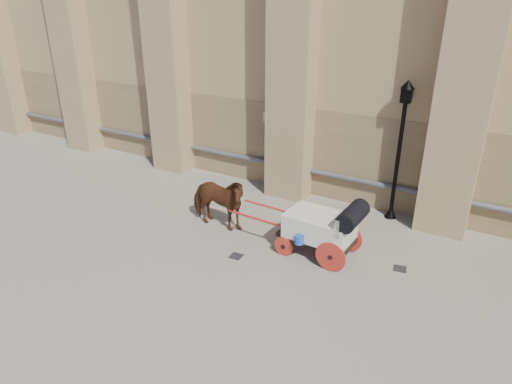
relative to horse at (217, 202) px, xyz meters
The scene contains 6 objects.
ground 1.99m from the horse, 13.19° to the right, with size 90.00×90.00×0.00m, color slate.
horse is the anchor object (origin of this frame).
carriage 3.31m from the horse, ahead, with size 3.80×1.36×1.64m.
street_lamp 5.54m from the horse, 37.01° to the left, with size 0.40×0.40×4.23m.
drain_grate_near 1.92m from the horse, 39.79° to the right, with size 0.32×0.32×0.01m, color black.
drain_grate_far 5.35m from the horse, ahead, with size 0.32×0.32×0.01m, color black.
Camera 1 is at (5.22, -9.41, 6.57)m, focal length 32.00 mm.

